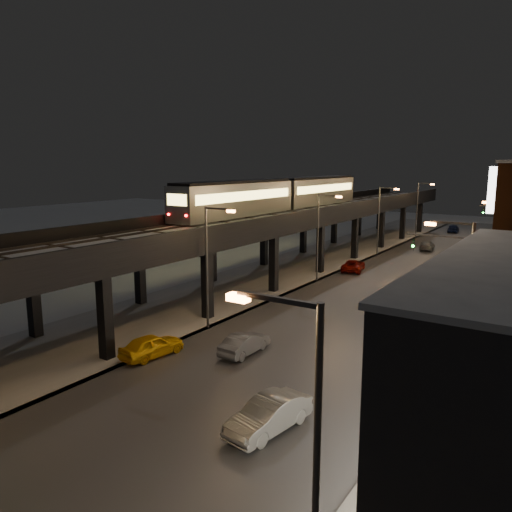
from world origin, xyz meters
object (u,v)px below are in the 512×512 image
Objects in this scene: car_onc_silver at (269,416)px; sign_citgo at (511,218)px; car_far_white at (453,229)px; car_onc_dark at (427,337)px; car_mid_silver at (353,266)px; car_mid_dark at (427,246)px; car_onc_red at (495,251)px; car_near_white at (245,344)px; car_taxi at (152,346)px; subway_train at (282,194)px.

car_onc_silver is 16.31m from sign_citgo.
car_onc_dark is at bearing 94.14° from car_far_white.
sign_citgo reaches higher than car_far_white.
car_onc_dark reaches higher than car_mid_silver.
car_mid_dark is at bearing 85.09° from car_onc_dark.
car_onc_red is at bearing 98.03° from sign_citgo.
car_mid_dark is (-0.55, 46.14, -0.04)m from car_near_white.
car_onc_dark is 38.47m from car_onc_red.
car_mid_silver is at bearing 71.78° from car_mid_dark.
car_near_white is (4.58, 3.59, -0.06)m from car_taxi.
car_far_white is (3.06, 70.95, -0.01)m from car_taxi.
car_far_white is 23.25m from car_onc_red.
car_onc_dark is (13.18, -19.41, 0.01)m from car_mid_silver.
car_taxi is at bearing -74.56° from subway_train.
car_far_white reaches higher than car_onc_red.
subway_train is at bearing 128.02° from car_onc_silver.
sign_citgo is at bearing -148.40° from car_taxi.
car_taxi is 18.01m from car_onc_dark.
car_mid_silver is 1.00× the size of car_onc_silver.
car_mid_silver is 19.23m from car_mid_dark.
car_onc_silver is 1.11× the size of car_onc_red.
car_onc_silver is at bearing -121.51° from car_onc_dark.
sign_citgo is at bearing 100.80° from car_mid_dark.
car_taxi reaches higher than car_mid_dark.
car_onc_silver reaches higher than car_mid_silver.
car_onc_red is at bearing 42.74° from subway_train.
car_onc_silver reaches higher than car_taxi.
sign_citgo is at bearing 64.33° from car_onc_silver.
car_onc_red is at bearing 108.40° from car_far_white.
sign_citgo is (18.63, 8.07, 8.43)m from car_taxi.
subway_train is at bearing -66.39° from car_taxi.
car_far_white is (-1.52, 67.35, 0.04)m from car_near_white.
car_near_white reaches higher than car_mid_silver.
car_mid_silver is 1.11× the size of car_onc_red.
car_taxi is 1.02× the size of car_onc_red.
car_taxi is at bearing 38.24° from car_near_white.
sign_citgo is (4.67, -3.29, 8.49)m from car_onc_dark.
car_mid_dark is 0.94× the size of car_onc_silver.
car_onc_dark is (13.96, 11.37, -0.07)m from car_taxi.
car_near_white is at bearing 82.17° from car_mid_dark.
sign_citgo reaches higher than car_onc_silver.
car_mid_silver is 30.11m from sign_citgo.
car_onc_red reaches higher than car_mid_silver.
car_onc_red is at bearing -134.96° from car_mid_silver.
car_far_white reaches higher than car_mid_dark.
car_taxi is at bearing -119.70° from car_onc_red.
car_taxi reaches higher than car_far_white.
sign_citgo is (5.88, -41.74, 8.44)m from car_onc_red.
car_onc_silver is at bearing 88.72° from car_mid_dark.
subway_train reaches higher than car_onc_silver.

